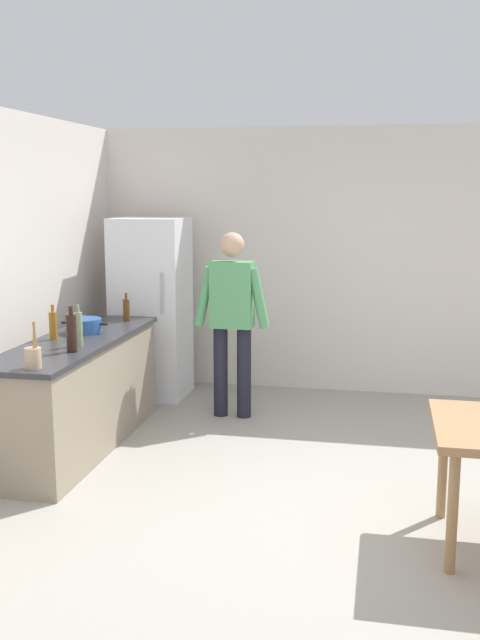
{
  "coord_description": "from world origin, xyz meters",
  "views": [
    {
      "loc": [
        0.4,
        -4.46,
        2.06
      ],
      "look_at": [
        -0.71,
        1.03,
        1.06
      ],
      "focal_mm": 40.52,
      "sensor_mm": 36.0,
      "label": 1
    }
  ],
  "objects_px": {
    "person": "(232,312)",
    "bottle_oil_amber": "(53,325)",
    "refrigerator": "(151,308)",
    "bottle_wine_dark": "(72,332)",
    "utensil_jar": "(33,357)",
    "bottle_beer_brown": "(126,310)",
    "cooking_pot": "(85,326)",
    "bottle_vinegar_tall": "(79,329)"
  },
  "relations": [
    {
      "from": "cooking_pot",
      "to": "bottle_oil_amber",
      "type": "relative_size",
      "value": 1.43
    },
    {
      "from": "refrigerator",
      "to": "cooking_pot",
      "type": "xyz_separation_m",
      "value": [
        -0.13,
        -1.35,
        0.06
      ]
    },
    {
      "from": "person",
      "to": "bottle_wine_dark",
      "type": "xyz_separation_m",
      "value": [
        -0.88,
        -1.49,
        0.07
      ]
    },
    {
      "from": "bottle_beer_brown",
      "to": "refrigerator",
      "type": "bearing_deg",
      "value": 91.45
    },
    {
      "from": "bottle_vinegar_tall",
      "to": "bottle_oil_amber",
      "type": "bearing_deg",
      "value": 147.44
    },
    {
      "from": "bottle_beer_brown",
      "to": "bottle_vinegar_tall",
      "type": "bearing_deg",
      "value": -88.89
    },
    {
      "from": "utensil_jar",
      "to": "bottle_oil_amber",
      "type": "bearing_deg",
      "value": 107.95
    },
    {
      "from": "cooking_pot",
      "to": "bottle_oil_amber",
      "type": "xyz_separation_m",
      "value": [
        -0.13,
        -0.31,
        0.06
      ]
    },
    {
      "from": "refrigerator",
      "to": "bottle_wine_dark",
      "type": "distance_m",
      "value": 2.05
    },
    {
      "from": "utensil_jar",
      "to": "bottle_vinegar_tall",
      "type": "height_order",
      "value": "same"
    },
    {
      "from": "refrigerator",
      "to": "bottle_vinegar_tall",
      "type": "relative_size",
      "value": 5.62
    },
    {
      "from": "bottle_beer_brown",
      "to": "bottle_oil_amber",
      "type": "bearing_deg",
      "value": -107.65
    },
    {
      "from": "person",
      "to": "bottle_oil_amber",
      "type": "height_order",
      "value": "person"
    },
    {
      "from": "refrigerator",
      "to": "cooking_pot",
      "type": "bearing_deg",
      "value": -95.62
    },
    {
      "from": "bottle_beer_brown",
      "to": "bottle_wine_dark",
      "type": "xyz_separation_m",
      "value": [
        0.05,
        -1.28,
        0.04
      ]
    },
    {
      "from": "refrigerator",
      "to": "bottle_beer_brown",
      "type": "height_order",
      "value": "refrigerator"
    },
    {
      "from": "bottle_oil_amber",
      "to": "bottle_vinegar_tall",
      "type": "relative_size",
      "value": 0.88
    },
    {
      "from": "utensil_jar",
      "to": "bottle_oil_amber",
      "type": "distance_m",
      "value": 0.96
    },
    {
      "from": "bottle_beer_brown",
      "to": "bottle_wine_dark",
      "type": "bearing_deg",
      "value": -87.69
    },
    {
      "from": "bottle_wine_dark",
      "to": "bottle_oil_amber",
      "type": "bearing_deg",
      "value": 130.48
    },
    {
      "from": "cooking_pot",
      "to": "utensil_jar",
      "type": "bearing_deg",
      "value": -82.3
    },
    {
      "from": "bottle_beer_brown",
      "to": "person",
      "type": "bearing_deg",
      "value": 12.91
    },
    {
      "from": "bottle_oil_amber",
      "to": "bottle_vinegar_tall",
      "type": "distance_m",
      "value": 0.36
    },
    {
      "from": "utensil_jar",
      "to": "cooking_pot",
      "type": "bearing_deg",
      "value": 97.7
    },
    {
      "from": "bottle_wine_dark",
      "to": "bottle_vinegar_tall",
      "type": "height_order",
      "value": "bottle_wine_dark"
    },
    {
      "from": "person",
      "to": "cooking_pot",
      "type": "distance_m",
      "value": 1.34
    },
    {
      "from": "person",
      "to": "bottle_beer_brown",
      "type": "relative_size",
      "value": 6.54
    },
    {
      "from": "refrigerator",
      "to": "bottle_vinegar_tall",
      "type": "height_order",
      "value": "refrigerator"
    },
    {
      "from": "utensil_jar",
      "to": "bottle_beer_brown",
      "type": "relative_size",
      "value": 1.23
    },
    {
      "from": "person",
      "to": "bottle_beer_brown",
      "type": "distance_m",
      "value": 0.96
    },
    {
      "from": "cooking_pot",
      "to": "utensil_jar",
      "type": "xyz_separation_m",
      "value": [
        0.16,
        -1.22,
        0.02
      ]
    },
    {
      "from": "person",
      "to": "refrigerator",
      "type": "bearing_deg",
      "value": 149.77
    },
    {
      "from": "utensil_jar",
      "to": "bottle_beer_brown",
      "type": "height_order",
      "value": "utensil_jar"
    },
    {
      "from": "bottle_wine_dark",
      "to": "person",
      "type": "bearing_deg",
      "value": 59.52
    },
    {
      "from": "person",
      "to": "utensil_jar",
      "type": "bearing_deg",
      "value": -114.52
    },
    {
      "from": "refrigerator",
      "to": "bottle_wine_dark",
      "type": "relative_size",
      "value": 5.29
    },
    {
      "from": "refrigerator",
      "to": "bottle_wine_dark",
      "type": "height_order",
      "value": "refrigerator"
    },
    {
      "from": "bottle_oil_amber",
      "to": "utensil_jar",
      "type": "bearing_deg",
      "value": -72.05
    },
    {
      "from": "refrigerator",
      "to": "utensil_jar",
      "type": "distance_m",
      "value": 2.57
    },
    {
      "from": "bottle_wine_dark",
      "to": "utensil_jar",
      "type": "bearing_deg",
      "value": -94.32
    },
    {
      "from": "person",
      "to": "bottle_vinegar_tall",
      "type": "height_order",
      "value": "person"
    },
    {
      "from": "bottle_oil_amber",
      "to": "bottle_wine_dark",
      "type": "height_order",
      "value": "bottle_wine_dark"
    }
  ]
}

